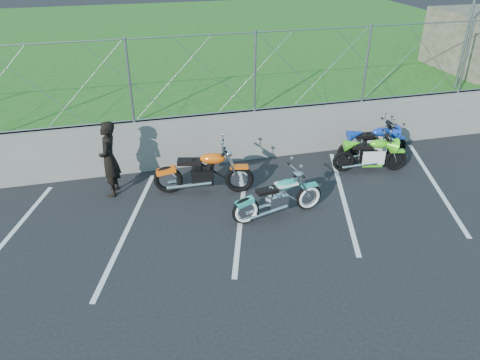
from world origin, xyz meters
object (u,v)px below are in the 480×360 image
object	(u,v)px
cruiser_turquoise	(279,199)
sportbike_green	(371,156)
person_standing	(109,159)
sportbike_blue	(374,144)
naked_orange	(205,173)

from	to	relation	value
cruiser_turquoise	sportbike_green	distance (m)	3.21
person_standing	sportbike_blue	bearing A→B (deg)	101.17
sportbike_blue	person_standing	size ratio (longest dim) A/B	1.11
sportbike_blue	person_standing	distance (m)	6.67
cruiser_turquoise	person_standing	bearing A→B (deg)	143.33
sportbike_green	person_standing	xyz separation A→B (m)	(-6.27, 0.47, 0.46)
cruiser_turquoise	sportbike_green	world-z (taller)	cruiser_turquoise
naked_orange	sportbike_blue	size ratio (longest dim) A/B	1.16
naked_orange	sportbike_blue	bearing A→B (deg)	21.01
sportbike_green	person_standing	world-z (taller)	person_standing
cruiser_turquoise	person_standing	size ratio (longest dim) A/B	1.18
cruiser_turquoise	naked_orange	bearing A→B (deg)	125.96
sportbike_green	sportbike_blue	world-z (taller)	sportbike_blue
cruiser_turquoise	sportbike_green	xyz separation A→B (m)	(2.90, 1.39, 0.00)
naked_orange	sportbike_green	world-z (taller)	naked_orange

